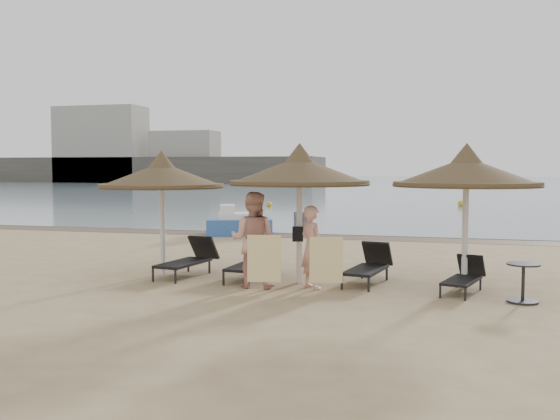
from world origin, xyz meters
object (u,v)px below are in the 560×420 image
(palapa_right, at_px, (466,173))
(person_right, at_px, (312,240))
(palapa_center, at_px, (300,172))
(side_table, at_px, (523,284))
(palapa_left, at_px, (162,176))
(person_left, at_px, (253,232))
(pedal_boat, at_px, (238,224))
(lounger_near_left, at_px, (253,261))
(lounger_far_left, at_px, (190,259))
(lounger_near_right, at_px, (369,265))
(lounger_far_right, at_px, (465,276))

(palapa_right, xyz_separation_m, person_right, (-3.09, -0.90, -1.41))
(palapa_center, height_order, side_table, palapa_center)
(palapa_left, xyz_separation_m, palapa_right, (6.86, 0.14, 0.09))
(person_left, distance_m, pedal_boat, 10.27)
(lounger_near_left, distance_m, side_table, 5.79)
(palapa_left, bearing_deg, person_left, -20.42)
(lounger_far_left, bearing_deg, palapa_left, -165.54)
(side_table, bearing_deg, palapa_left, 172.37)
(lounger_near_right, xyz_separation_m, person_left, (-2.32, -1.19, 0.79))
(person_right, relative_size, pedal_boat, 0.74)
(palapa_center, relative_size, lounger_far_left, 1.52)
(person_left, xyz_separation_m, pedal_boat, (-3.60, 9.59, -0.76))
(palapa_left, relative_size, lounger_near_left, 1.51)
(lounger_near_right, distance_m, person_left, 2.72)
(lounger_near_right, bearing_deg, person_left, -143.47)
(palapa_left, bearing_deg, lounger_near_left, 2.41)
(palapa_right, xyz_separation_m, lounger_near_left, (-4.64, -0.05, -2.04))
(palapa_center, xyz_separation_m, person_right, (0.40, -0.55, -1.43))
(lounger_near_left, distance_m, lounger_far_right, 4.65)
(palapa_center, relative_size, person_left, 1.32)
(person_left, height_order, pedal_boat, person_left)
(lounger_near_right, xyz_separation_m, side_table, (3.04, -1.30, -0.03))
(palapa_right, bearing_deg, lounger_near_right, 177.06)
(palapa_left, bearing_deg, lounger_near_right, 2.87)
(palapa_left, bearing_deg, pedal_boat, 97.02)
(palapa_center, relative_size, side_table, 4.17)
(palapa_right, xyz_separation_m, person_left, (-4.33, -1.08, -1.25))
(lounger_near_left, distance_m, person_left, 1.34)
(palapa_right, distance_m, lounger_near_right, 2.87)
(palapa_center, relative_size, palapa_right, 1.01)
(lounger_near_left, bearing_deg, pedal_boat, 114.83)
(lounger_far_right, relative_size, person_right, 0.83)
(palapa_center, xyz_separation_m, palapa_right, (3.49, 0.35, -0.02))
(lounger_far_right, xyz_separation_m, side_table, (1.04, -0.77, 0.03))
(lounger_far_left, bearing_deg, lounger_near_right, 10.93)
(lounger_near_right, bearing_deg, lounger_far_left, -168.19)
(palapa_center, distance_m, lounger_near_right, 2.58)
(lounger_near_left, xyz_separation_m, pedal_boat, (-3.28, 8.55, 0.03))
(lounger_far_left, height_order, pedal_boat, pedal_boat)
(palapa_center, distance_m, lounger_far_right, 4.08)
(palapa_center, bearing_deg, lounger_near_left, 165.30)
(palapa_left, height_order, person_left, palapa_left)
(lounger_near_left, distance_m, person_right, 1.88)
(palapa_right, distance_m, lounger_far_right, 2.15)
(palapa_left, relative_size, palapa_center, 0.95)
(side_table, height_order, pedal_boat, pedal_boat)
(palapa_right, height_order, side_table, palapa_right)
(lounger_near_left, relative_size, side_table, 2.64)
(palapa_left, distance_m, pedal_boat, 8.92)
(person_right, bearing_deg, palapa_left, 29.29)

